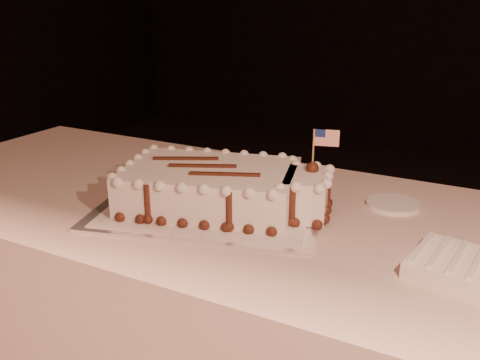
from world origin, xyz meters
The scene contains 6 objects.
banquet_table centered at (0.00, 0.60, 0.38)m, with size 2.40×0.80×0.75m, color beige.
cake_board centered at (-0.24, 0.55, 0.75)m, with size 0.53×0.40×0.01m, color white.
doily centered at (-0.24, 0.55, 0.76)m, with size 0.48×0.36×0.00m, color silver.
sheet_cake centered at (-0.21, 0.56, 0.81)m, with size 0.52×0.37×0.20m.
napkin_stack centered at (0.36, 0.50, 0.77)m, with size 0.25×0.20×0.04m.
side_plate centered at (0.15, 0.78, 0.76)m, with size 0.13×0.13×0.01m, color white.
Camera 1 is at (0.39, -0.47, 1.25)m, focal length 40.00 mm.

